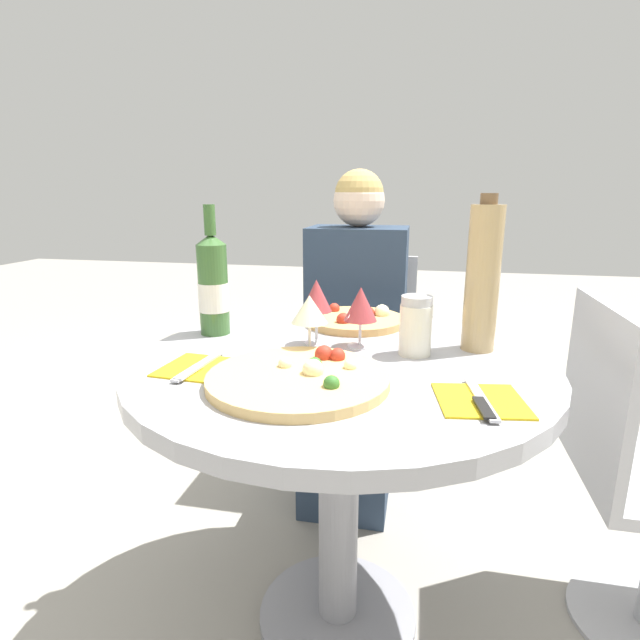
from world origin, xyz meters
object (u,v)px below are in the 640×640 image
(tall_carafe, at_px, (483,278))
(seated_diner, at_px, (353,354))
(dining_table, at_px, (340,412))
(chair_behind_diner, at_px, (358,368))
(wine_bottle, at_px, (213,285))
(pizza_large, at_px, (300,377))

(tall_carafe, bearing_deg, seated_diner, 125.63)
(dining_table, distance_m, tall_carafe, 0.45)
(chair_behind_diner, height_order, wine_bottle, wine_bottle)
(dining_table, bearing_deg, wine_bottle, 159.69)
(seated_diner, relative_size, wine_bottle, 3.47)
(seated_diner, height_order, wine_bottle, seated_diner)
(dining_table, xyz_separation_m, wine_bottle, (-0.35, 0.13, 0.26))
(tall_carafe, bearing_deg, wine_bottle, 179.77)
(tall_carafe, bearing_deg, chair_behind_diner, 119.11)
(pizza_large, height_order, wine_bottle, wine_bottle)
(seated_diner, distance_m, tall_carafe, 0.72)
(seated_diner, relative_size, tall_carafe, 3.21)
(chair_behind_diner, bearing_deg, seated_diner, 90.00)
(dining_table, distance_m, pizza_large, 0.23)
(pizza_large, distance_m, wine_bottle, 0.44)
(wine_bottle, bearing_deg, tall_carafe, -0.23)
(chair_behind_diner, xyz_separation_m, pizza_large, (0.01, -0.94, 0.32))
(dining_table, distance_m, chair_behind_diner, 0.80)
(wine_bottle, bearing_deg, seated_diner, 59.45)
(chair_behind_diner, distance_m, seated_diner, 0.18)
(dining_table, xyz_separation_m, tall_carafe, (0.31, 0.13, 0.30))
(chair_behind_diner, distance_m, pizza_large, 1.00)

